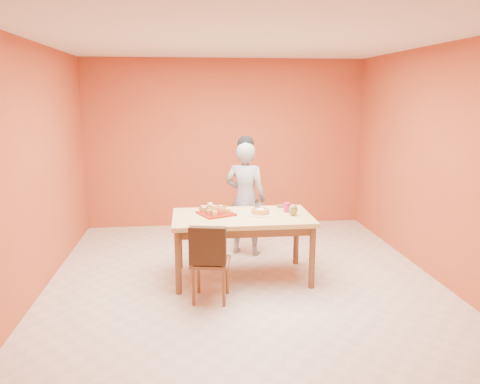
{
  "coord_description": "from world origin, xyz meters",
  "views": [
    {
      "loc": [
        -0.61,
        -5.07,
        2.13
      ],
      "look_at": [
        -0.01,
        0.3,
        1.0
      ],
      "focal_mm": 35.0,
      "sensor_mm": 36.0,
      "label": 1
    }
  ],
  "objects": [
    {
      "name": "dining_table",
      "position": [
        -0.01,
        0.14,
        0.67
      ],
      "size": [
        1.6,
        0.9,
        0.76
      ],
      "color": "#E1CC75",
      "rests_on": "floor"
    },
    {
      "name": "person",
      "position": [
        0.14,
        0.99,
        0.77
      ],
      "size": [
        0.66,
        0.56,
        1.53
      ],
      "primitive_type": "imported",
      "rotation": [
        0.0,
        0.0,
        2.73
      ],
      "color": "gray",
      "rests_on": "floor"
    },
    {
      "name": "wall_back",
      "position": [
        0.0,
        2.5,
        1.35
      ],
      "size": [
        4.5,
        0.0,
        4.5
      ],
      "primitive_type": "plane",
      "rotation": [
        1.57,
        0.0,
        0.0
      ],
      "color": "#B8502A",
      "rests_on": "floor"
    },
    {
      "name": "egg_ornament",
      "position": [
        0.58,
        0.08,
        0.83
      ],
      "size": [
        0.12,
        0.1,
        0.13
      ],
      "primitive_type": "ellipsoid",
      "rotation": [
        0.0,
        0.0,
        -0.15
      ],
      "color": "olive",
      "rests_on": "dining_table"
    },
    {
      "name": "magenta_glass",
      "position": [
        0.54,
        0.24,
        0.82
      ],
      "size": [
        0.09,
        0.09,
        0.11
      ],
      "primitive_type": "cylinder",
      "rotation": [
        0.0,
        0.0,
        0.21
      ],
      "color": "#B91B55",
      "rests_on": "dining_table"
    },
    {
      "name": "cake_server",
      "position": [
        0.22,
        0.34,
        0.83
      ],
      "size": [
        0.14,
        0.26,
        0.01
      ],
      "primitive_type": "cube",
      "rotation": [
        0.0,
        0.0,
        -0.37
      ],
      "color": "silver",
      "rests_on": "sponge_cake"
    },
    {
      "name": "wall_right",
      "position": [
        2.25,
        0.0,
        1.35
      ],
      "size": [
        0.0,
        5.0,
        5.0
      ],
      "primitive_type": "plane",
      "rotation": [
        1.57,
        0.0,
        -1.57
      ],
      "color": "#B8502A",
      "rests_on": "floor"
    },
    {
      "name": "dining_chair",
      "position": [
        -0.4,
        -0.45,
        0.44
      ],
      "size": [
        0.46,
        0.52,
        0.85
      ],
      "rotation": [
        0.0,
        0.0,
        -0.19
      ],
      "color": "brown",
      "rests_on": "floor"
    },
    {
      "name": "wall_left",
      "position": [
        -2.25,
        0.0,
        1.35
      ],
      "size": [
        0.0,
        5.0,
        5.0
      ],
      "primitive_type": "plane",
      "rotation": [
        1.57,
        0.0,
        1.57
      ],
      "color": "#B8502A",
      "rests_on": "floor"
    },
    {
      "name": "white_cake_plate",
      "position": [
        0.21,
        0.16,
        0.77
      ],
      "size": [
        0.38,
        0.38,
        0.01
      ],
      "primitive_type": "cylinder",
      "rotation": [
        0.0,
        0.0,
        0.3
      ],
      "color": "silver",
      "rests_on": "dining_table"
    },
    {
      "name": "pastry_pile",
      "position": [
        -0.3,
        0.22,
        0.83
      ],
      "size": [
        0.33,
        0.33,
        0.11
      ],
      "primitive_type": null,
      "color": "tan",
      "rests_on": "pastry_platter"
    },
    {
      "name": "floor",
      "position": [
        0.0,
        0.0,
        0.0
      ],
      "size": [
        5.0,
        5.0,
        0.0
      ],
      "primitive_type": "plane",
      "color": "beige",
      "rests_on": "ground"
    },
    {
      "name": "red_dinner_plate",
      "position": [
        -0.36,
        0.47,
        0.77
      ],
      "size": [
        0.28,
        0.28,
        0.02
      ],
      "primitive_type": "cylinder",
      "rotation": [
        0.0,
        0.0,
        0.05
      ],
      "color": "maroon",
      "rests_on": "dining_table"
    },
    {
      "name": "pastry_platter",
      "position": [
        -0.3,
        0.22,
        0.77
      ],
      "size": [
        0.48,
        0.48,
        0.02
      ],
      "primitive_type": "cube",
      "rotation": [
        0.0,
        0.0,
        0.42
      ],
      "color": "maroon",
      "rests_on": "dining_table"
    },
    {
      "name": "checker_tin",
      "position": [
        0.52,
        0.49,
        0.77
      ],
      "size": [
        0.13,
        0.13,
        0.03
      ],
      "primitive_type": "cylinder",
      "rotation": [
        0.0,
        0.0,
        0.41
      ],
      "color": "#341A0E",
      "rests_on": "dining_table"
    },
    {
      "name": "ceiling",
      "position": [
        0.0,
        0.0,
        2.7
      ],
      "size": [
        5.0,
        5.0,
        0.0
      ],
      "primitive_type": "plane",
      "rotation": [
        3.14,
        0.0,
        0.0
      ],
      "color": "white",
      "rests_on": "wall_back"
    },
    {
      "name": "sponge_cake",
      "position": [
        0.21,
        0.16,
        0.8
      ],
      "size": [
        0.25,
        0.25,
        0.05
      ],
      "primitive_type": "cylinder",
      "rotation": [
        0.0,
        0.0,
        0.2
      ],
      "color": "gold",
      "rests_on": "white_cake_plate"
    }
  ]
}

